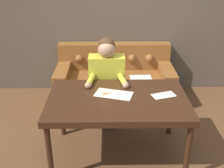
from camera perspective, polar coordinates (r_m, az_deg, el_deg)
ground_plane at (r=3.55m, az=2.91°, el=-13.51°), size 16.00×16.00×0.00m
wall_back at (r=4.65m, az=1.92°, el=13.94°), size 8.00×0.06×2.60m
dining_table at (r=3.11m, az=1.18°, el=-3.96°), size 1.54×0.96×0.77m
couch at (r=4.54m, az=0.52°, el=0.43°), size 1.82×0.89×0.87m
person at (r=3.69m, az=-1.06°, el=0.31°), size 0.52×0.57×1.26m
pattern_paper_main at (r=3.15m, az=0.35°, el=-2.07°), size 0.46×0.32×0.00m
pattern_paper_offcut at (r=3.18m, az=10.45°, el=-2.26°), size 0.29×0.21×0.00m
scissors at (r=3.16m, az=-0.95°, el=-1.94°), size 0.20×0.11×0.01m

